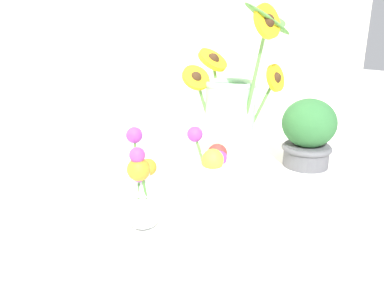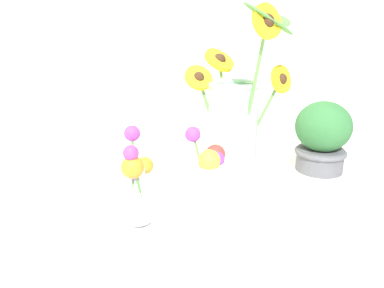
% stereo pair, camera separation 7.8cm
% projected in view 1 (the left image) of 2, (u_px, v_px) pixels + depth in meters
% --- Properties ---
extents(ground_plane, '(6.00, 6.00, 0.00)m').
position_uv_depth(ground_plane, '(206.00, 214.00, 0.82)').
color(ground_plane, silver).
extents(serving_tray, '(0.50, 0.50, 0.02)m').
position_uv_depth(serving_tray, '(192.00, 208.00, 0.83)').
color(serving_tray, white).
rests_on(serving_tray, ground_plane).
extents(mason_jar_sunflowers, '(0.22, 0.23, 0.42)m').
position_uv_depth(mason_jar_sunflowers, '(231.00, 128.00, 0.84)').
color(mason_jar_sunflowers, '#99CC9E').
rests_on(mason_jar_sunflowers, serving_tray).
extents(vase_small_center, '(0.08, 0.08, 0.18)m').
position_uv_depth(vase_small_center, '(210.00, 180.00, 0.75)').
color(vase_small_center, white).
rests_on(vase_small_center, serving_tray).
extents(vase_bulb_right, '(0.08, 0.10, 0.19)m').
position_uv_depth(vase_bulb_right, '(142.00, 193.00, 0.70)').
color(vase_bulb_right, white).
rests_on(vase_bulb_right, serving_tray).
extents(potted_plant, '(0.15, 0.15, 0.20)m').
position_uv_depth(potted_plant, '(308.00, 132.00, 1.07)').
color(potted_plant, '#4C4C51').
rests_on(potted_plant, ground_plane).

